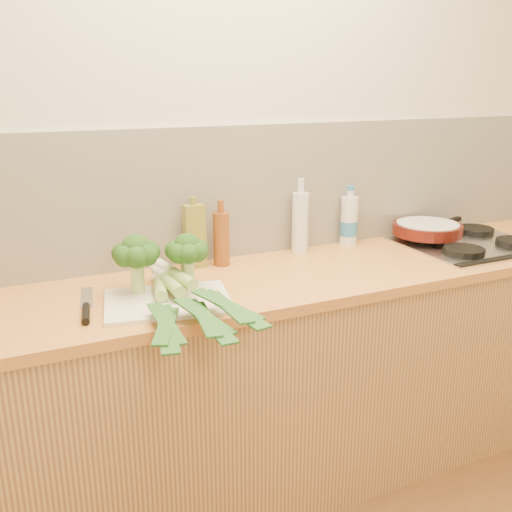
{
  "coord_description": "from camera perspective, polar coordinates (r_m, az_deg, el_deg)",
  "views": [
    {
      "loc": [
        -0.87,
        -0.64,
        1.61
      ],
      "look_at": [
        -0.08,
        1.1,
        1.02
      ],
      "focal_mm": 40.0,
      "sensor_mm": 36.0,
      "label": 1
    }
  ],
  "objects": [
    {
      "name": "counter",
      "position": [
        2.34,
        0.78,
        -12.5
      ],
      "size": [
        3.2,
        0.62,
        0.9
      ],
      "color": "tan",
      "rests_on": "ground"
    },
    {
      "name": "leek_mid",
      "position": [
        1.87,
        -7.75,
        -3.51
      ],
      "size": [
        0.1,
        0.71,
        0.04
      ],
      "rotation": [
        0.0,
        0.0,
        0.02
      ],
      "color": "white",
      "rests_on": "chopping_board"
    },
    {
      "name": "chopping_board",
      "position": [
        1.92,
        -8.8,
        -4.52
      ],
      "size": [
        0.46,
        0.38,
        0.01
      ],
      "primitive_type": "cube",
      "rotation": [
        0.0,
        0.0,
        -0.19
      ],
      "color": "white",
      "rests_on": "counter"
    },
    {
      "name": "gas_hob",
      "position": [
        2.73,
        20.65,
        1.26
      ],
      "size": [
        0.58,
        0.5,
        0.04
      ],
      "color": "silver",
      "rests_on": "counter"
    },
    {
      "name": "glass_bottle",
      "position": [
        2.43,
        4.43,
        3.45
      ],
      "size": [
        0.07,
        0.07,
        0.32
      ],
      "color": "silver",
      "rests_on": "counter"
    },
    {
      "name": "amber_bottle",
      "position": [
        2.26,
        -3.48,
        1.82
      ],
      "size": [
        0.06,
        0.06,
        0.26
      ],
      "color": "brown",
      "rests_on": "counter"
    },
    {
      "name": "broccoli_right",
      "position": [
        1.98,
        -6.9,
        0.49
      ],
      "size": [
        0.15,
        0.15,
        0.2
      ],
      "color": "#A9C774",
      "rests_on": "chopping_board"
    },
    {
      "name": "leek_front",
      "position": [
        1.9,
        -9.45,
        -3.93
      ],
      "size": [
        0.21,
        0.7,
        0.04
      ],
      "rotation": [
        0.0,
        0.0,
        -0.21
      ],
      "color": "white",
      "rests_on": "chopping_board"
    },
    {
      "name": "skillet",
      "position": [
        2.71,
        16.79,
        2.65
      ],
      "size": [
        0.44,
        0.31,
        0.05
      ],
      "rotation": [
        0.0,
        0.0,
        0.34
      ],
      "color": "#44100B",
      "rests_on": "gas_hob"
    },
    {
      "name": "water_bottle",
      "position": [
        2.58,
        9.28,
        3.35
      ],
      "size": [
        0.08,
        0.08,
        0.25
      ],
      "color": "silver",
      "rests_on": "counter"
    },
    {
      "name": "oil_tin",
      "position": [
        2.24,
        -6.17,
        2.03
      ],
      "size": [
        0.08,
        0.05,
        0.28
      ],
      "color": "olive",
      "rests_on": "counter"
    },
    {
      "name": "room_shell",
      "position": [
        2.34,
        -2.2,
        6.33
      ],
      "size": [
        3.5,
        3.5,
        3.5
      ],
      "color": "beige",
      "rests_on": "ground"
    },
    {
      "name": "broccoli_left",
      "position": [
        1.96,
        -11.9,
        0.23
      ],
      "size": [
        0.16,
        0.16,
        0.21
      ],
      "color": "#A9C774",
      "rests_on": "chopping_board"
    },
    {
      "name": "leek_back",
      "position": [
        1.87,
        -6.36,
        -2.86
      ],
      "size": [
        0.17,
        0.68,
        0.04
      ],
      "rotation": [
        0.0,
        0.0,
        0.16
      ],
      "color": "white",
      "rests_on": "chopping_board"
    },
    {
      "name": "chefs_knife",
      "position": [
        1.91,
        -16.63,
        -5.15
      ],
      "size": [
        0.09,
        0.34,
        0.02
      ],
      "rotation": [
        0.0,
        0.0,
        -0.16
      ],
      "color": "silver",
      "rests_on": "counter"
    }
  ]
}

